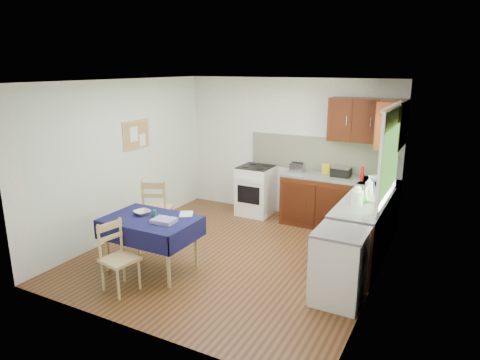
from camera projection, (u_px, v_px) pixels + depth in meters
The scene contains 33 objects.
floor at pixel (233, 255), 6.30m from camera, with size 4.20×4.20×0.00m, color #462212.
ceiling at pixel (232, 81), 5.65m from camera, with size 4.00×4.20×0.02m, color silver.
wall_back at pixel (288, 148), 7.77m from camera, with size 4.00×0.02×2.50m, color silver.
wall_front at pixel (130, 218), 4.18m from camera, with size 4.00×0.02×2.50m, color silver.
wall_left at pixel (124, 159), 6.87m from camera, with size 0.02×4.20×2.50m, color silver.
wall_right at pixel (380, 191), 5.08m from camera, with size 0.02×4.20×2.50m, color silver.
base_cabinets at pixel (348, 216), 6.65m from camera, with size 1.90×2.30×0.86m.
worktop_back at pixel (340, 178), 7.14m from camera, with size 1.90×0.60×0.04m, color slate.
worktop_right at pixel (364, 202), 5.86m from camera, with size 0.60×1.70×0.04m, color slate.
worktop_corner at pixel (380, 183), 6.85m from camera, with size 0.60×0.60×0.04m, color slate.
splashback at pixel (322, 154), 7.48m from camera, with size 2.70×0.02×0.60m, color #F2ECCD.
upper_cabinets at pixel (373, 122), 6.68m from camera, with size 1.20×0.85×0.70m.
stove at pixel (256, 190), 7.94m from camera, with size 0.60×0.61×0.92m.
window at pixel (391, 148), 5.59m from camera, with size 0.04×1.48×1.26m.
fridge at pixel (339, 267), 4.95m from camera, with size 0.58×0.60×0.89m.
corkboard at pixel (136, 135), 7.02m from camera, with size 0.04×0.62×0.47m.
dining_table at pixel (151, 226), 5.70m from camera, with size 1.22×0.83×0.74m.
chair_far at pixel (157, 207), 6.85m from camera, with size 0.56×0.56×0.97m.
chair_near at pixel (117, 255), 5.22m from camera, with size 0.45×0.45×0.87m.
toaster at pixel (297, 168), 7.41m from camera, with size 0.25×0.15×0.19m.
sandwich_press at pixel (341, 171), 7.15m from camera, with size 0.30×0.26×0.18m.
sauce_bottle at pixel (362, 174), 6.84m from camera, with size 0.06×0.06×0.24m, color #B90E12.
yellow_packet at pixel (326, 169), 7.33m from camera, with size 0.13×0.09×0.18m, color gold.
dish_rack at pixel (369, 197), 5.94m from camera, with size 0.42×0.32×0.20m.
kettle at pixel (357, 196), 5.66m from camera, with size 0.16×0.16×0.27m.
cup at pixel (375, 179), 6.81m from camera, with size 0.13×0.13×0.10m, color white.
soap_bottle_a at pixel (369, 187), 5.98m from camera, with size 0.12×0.12×0.31m, color white.
soap_bottle_b at pixel (371, 185), 6.30m from camera, with size 0.09×0.09×0.20m, color #2042BA.
soap_bottle_c at pixel (362, 198), 5.75m from camera, with size 0.12×0.12×0.16m, color green.
plate_bowl at pixel (142, 212), 5.81m from camera, with size 0.22×0.22×0.05m, color beige.
book at pixel (180, 214), 5.79m from camera, with size 0.18×0.24×0.02m, color white.
spice_jar at pixel (155, 213), 5.73m from camera, with size 0.04×0.04×0.09m, color #268E3A.
tea_towel at pixel (164, 221), 5.51m from camera, with size 0.29×0.23×0.05m, color navy.
Camera 1 is at (2.78, -5.09, 2.69)m, focal length 32.00 mm.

